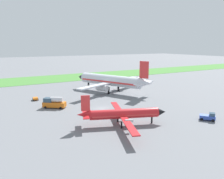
{
  "coord_description": "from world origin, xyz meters",
  "views": [
    {
      "loc": [
        -29.53,
        -56.24,
        18.21
      ],
      "look_at": [
        9.01,
        9.92,
        3.0
      ],
      "focal_mm": 36.46,
      "sensor_mm": 36.0,
      "label": 1
    }
  ],
  "objects_px": {
    "baggage_cart_near_gate": "(35,99)",
    "pushback_tug_midfield": "(208,117)",
    "airplane_midfield_jet": "(111,81)",
    "airplane_foreground_turboprop": "(123,114)",
    "fuel_truck_by_runway": "(54,103)"
  },
  "relations": [
    {
      "from": "baggage_cart_near_gate",
      "to": "pushback_tug_midfield",
      "type": "relative_size",
      "value": 0.66
    },
    {
      "from": "pushback_tug_midfield",
      "to": "fuel_truck_by_runway",
      "type": "relative_size",
      "value": 0.6
    },
    {
      "from": "baggage_cart_near_gate",
      "to": "pushback_tug_midfield",
      "type": "height_order",
      "value": "pushback_tug_midfield"
    },
    {
      "from": "pushback_tug_midfield",
      "to": "fuel_truck_by_runway",
      "type": "xyz_separation_m",
      "value": [
        -29.3,
        29.96,
        0.67
      ]
    },
    {
      "from": "airplane_foreground_turboprop",
      "to": "pushback_tug_midfield",
      "type": "bearing_deg",
      "value": -0.67
    },
    {
      "from": "airplane_midfield_jet",
      "to": "fuel_truck_by_runway",
      "type": "xyz_separation_m",
      "value": [
        -25.58,
        -10.9,
        -2.95
      ]
    },
    {
      "from": "airplane_foreground_turboprop",
      "to": "pushback_tug_midfield",
      "type": "relative_size",
      "value": 5.89
    },
    {
      "from": "fuel_truck_by_runway",
      "to": "pushback_tug_midfield",
      "type": "bearing_deg",
      "value": 172.0
    },
    {
      "from": "baggage_cart_near_gate",
      "to": "fuel_truck_by_runway",
      "type": "height_order",
      "value": "fuel_truck_by_runway"
    },
    {
      "from": "airplane_midfield_jet",
      "to": "baggage_cart_near_gate",
      "type": "distance_m",
      "value": 28.63
    },
    {
      "from": "pushback_tug_midfield",
      "to": "airplane_midfield_jet",
      "type": "bearing_deg",
      "value": 146.58
    },
    {
      "from": "baggage_cart_near_gate",
      "to": "pushback_tug_midfield",
      "type": "distance_m",
      "value": 53.04
    },
    {
      "from": "fuel_truck_by_runway",
      "to": "airplane_foreground_turboprop",
      "type": "bearing_deg",
      "value": 150.86
    },
    {
      "from": "airplane_midfield_jet",
      "to": "pushback_tug_midfield",
      "type": "relative_size",
      "value": 8.53
    },
    {
      "from": "airplane_midfield_jet",
      "to": "airplane_foreground_turboprop",
      "type": "xyz_separation_m",
      "value": [
        -16.09,
        -33.01,
        -1.87
      ]
    }
  ]
}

